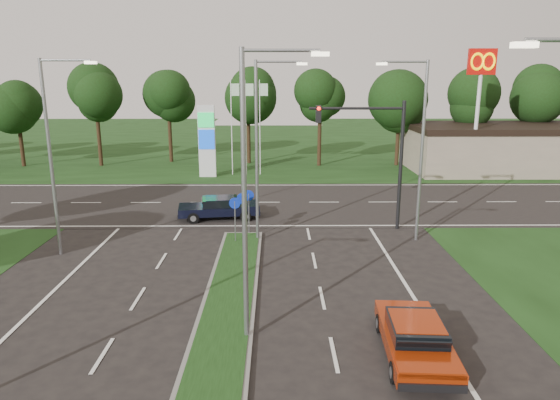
{
  "coord_description": "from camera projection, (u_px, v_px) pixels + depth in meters",
  "views": [
    {
      "loc": [
        1.75,
        -8.53,
        8.15
      ],
      "look_at": [
        1.95,
        15.74,
        2.2
      ],
      "focal_mm": 32.0,
      "sensor_mm": 36.0,
      "label": 1
    }
  ],
  "objects": [
    {
      "name": "median_signs",
      "position": [
        242.0,
        206.0,
        25.73
      ],
      "size": [
        1.16,
        1.76,
        2.38
      ],
      "color": "gray",
      "rests_on": "ground"
    },
    {
      "name": "streetlight_median_far",
      "position": [
        261.0,
        142.0,
        24.55
      ],
      "size": [
        2.53,
        0.22,
        9.0
      ],
      "color": "gray",
      "rests_on": "ground"
    },
    {
      "name": "verge_far",
      "position": [
        262.0,
        144.0,
        63.63
      ],
      "size": [
        160.0,
        50.0,
        0.02
      ],
      "primitive_type": "cube",
      "color": "black",
      "rests_on": "ground"
    },
    {
      "name": "traffic_signal",
      "position": [
        377.0,
        145.0,
        26.64
      ],
      "size": [
        5.1,
        0.42,
        7.0
      ],
      "color": "black",
      "rests_on": "ground"
    },
    {
      "name": "cross_road",
      "position": [
        250.0,
        203.0,
        33.52
      ],
      "size": [
        160.0,
        12.0,
        0.02
      ],
      "primitive_type": "cube",
      "color": "black",
      "rests_on": "ground"
    },
    {
      "name": "gas_pylon",
      "position": [
        209.0,
        139.0,
        41.51
      ],
      "size": [
        5.8,
        1.26,
        8.0
      ],
      "color": "silver",
      "rests_on": "ground"
    },
    {
      "name": "streetlight_right_far",
      "position": [
        418.0,
        142.0,
        24.61
      ],
      "size": [
        2.53,
        0.22,
        9.0
      ],
      "rotation": [
        0.0,
        0.0,
        3.14
      ],
      "color": "gray",
      "rests_on": "ground"
    },
    {
      "name": "mcdonalds_sign",
      "position": [
        480.0,
        80.0,
        39.51
      ],
      "size": [
        2.2,
        0.47,
        10.4
      ],
      "color": "silver",
      "rests_on": "ground"
    },
    {
      "name": "treeline_far",
      "position": [
        258.0,
        92.0,
        47.37
      ],
      "size": [
        6.0,
        6.0,
        9.9
      ],
      "color": "black",
      "rests_on": "ground"
    },
    {
      "name": "navy_sedan",
      "position": [
        219.0,
        207.0,
        29.56
      ],
      "size": [
        4.9,
        2.56,
        1.28
      ],
      "rotation": [
        0.0,
        0.0,
        1.71
      ],
      "color": "black",
      "rests_on": "ground"
    },
    {
      "name": "median_kerb",
      "position": [
        214.0,
        372.0,
        14.08
      ],
      "size": [
        2.0,
        26.0,
        0.12
      ],
      "primitive_type": "cube",
      "color": "slate",
      "rests_on": "ground"
    },
    {
      "name": "red_sedan",
      "position": [
        415.0,
        337.0,
        14.85
      ],
      "size": [
        2.07,
        4.51,
        1.21
      ],
      "rotation": [
        0.0,
        0.0,
        -0.06
      ],
      "color": "#912407",
      "rests_on": "ground"
    },
    {
      "name": "streetlight_median_near",
      "position": [
        251.0,
        184.0,
        14.84
      ],
      "size": [
        2.53,
        0.22,
        9.0
      ],
      "color": "gray",
      "rests_on": "ground"
    },
    {
      "name": "commercial_building",
      "position": [
        500.0,
        148.0,
        44.88
      ],
      "size": [
        16.0,
        9.0,
        4.0
      ],
      "primitive_type": "cube",
      "color": "gray",
      "rests_on": "ground"
    },
    {
      "name": "streetlight_left_far",
      "position": [
        54.0,
        148.0,
        22.53
      ],
      "size": [
        2.53,
        0.22,
        9.0
      ],
      "color": "gray",
      "rests_on": "ground"
    }
  ]
}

